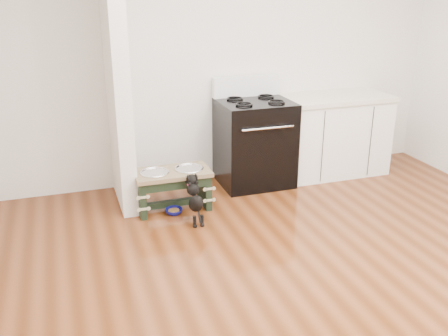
# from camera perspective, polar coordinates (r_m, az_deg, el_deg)

# --- Properties ---
(ground) EXTENTS (5.00, 5.00, 0.00)m
(ground) POSITION_cam_1_polar(r_m,az_deg,el_deg) (3.77, 12.24, -13.83)
(ground) COLOR #4E240E
(ground) RESTS_ON ground
(room_shell) EXTENTS (5.00, 5.00, 5.00)m
(room_shell) POSITION_cam_1_polar(r_m,az_deg,el_deg) (3.17, 14.45, 11.18)
(room_shell) COLOR silver
(room_shell) RESTS_ON ground
(partition_wall) EXTENTS (0.15, 0.80, 2.70)m
(partition_wall) POSITION_cam_1_polar(r_m,az_deg,el_deg) (4.82, -12.23, 11.11)
(partition_wall) COLOR silver
(partition_wall) RESTS_ON ground
(oven_range) EXTENTS (0.76, 0.69, 1.14)m
(oven_range) POSITION_cam_1_polar(r_m,az_deg,el_deg) (5.42, 3.50, 3.06)
(oven_range) COLOR black
(oven_range) RESTS_ON ground
(cabinet_run) EXTENTS (1.24, 0.64, 0.91)m
(cabinet_run) POSITION_cam_1_polar(r_m,az_deg,el_deg) (5.87, 12.36, 3.72)
(cabinet_run) COLOR white
(cabinet_run) RESTS_ON ground
(dog_feeder) EXTENTS (0.73, 0.39, 0.41)m
(dog_feeder) POSITION_cam_1_polar(r_m,az_deg,el_deg) (4.85, -5.89, -1.62)
(dog_feeder) COLOR black
(dog_feeder) RESTS_ON ground
(puppy) EXTENTS (0.13, 0.37, 0.44)m
(puppy) POSITION_cam_1_polar(r_m,az_deg,el_deg) (4.59, -3.36, -3.40)
(puppy) COLOR black
(puppy) RESTS_ON ground
(floor_bowl) EXTENTS (0.18, 0.18, 0.05)m
(floor_bowl) POSITION_cam_1_polar(r_m,az_deg,el_deg) (4.84, -5.75, -4.95)
(floor_bowl) COLOR #0D0F60
(floor_bowl) RESTS_ON ground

